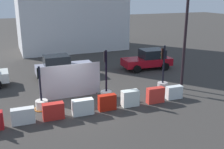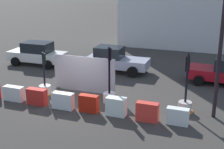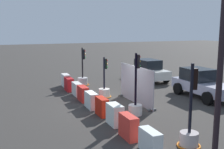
# 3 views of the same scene
# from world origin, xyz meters

# --- Properties ---
(ground_plane) EXTENTS (120.00, 120.00, 0.00)m
(ground_plane) POSITION_xyz_m (0.00, 0.00, 0.00)
(ground_plane) COLOR #373330
(traffic_light_1) EXTENTS (0.86, 0.86, 2.43)m
(traffic_light_1) POSITION_xyz_m (-1.88, 0.16, 0.40)
(traffic_light_1) COLOR silver
(traffic_light_1) RESTS_ON ground_plane
(traffic_light_2) EXTENTS (0.66, 0.66, 2.99)m
(traffic_light_2) POSITION_xyz_m (1.94, 0.24, 0.57)
(traffic_light_2) COLOR silver
(traffic_light_2) RESTS_ON ground_plane
(traffic_light_3) EXTENTS (0.84, 0.84, 2.98)m
(traffic_light_3) POSITION_xyz_m (5.89, 0.27, 0.53)
(traffic_light_3) COLOR #B7ABAA
(traffic_light_3) RESTS_ON ground_plane
(construction_barrier_2) EXTENTS (1.11, 0.44, 0.79)m
(construction_barrier_2) POSITION_xyz_m (-2.96, -1.24, 0.40)
(construction_barrier_2) COLOR silver
(construction_barrier_2) RESTS_ON ground_plane
(construction_barrier_3) EXTENTS (1.07, 0.44, 0.86)m
(construction_barrier_3) POSITION_xyz_m (-1.50, -1.31, 0.43)
(construction_barrier_3) COLOR red
(construction_barrier_3) RESTS_ON ground_plane
(construction_barrier_4) EXTENTS (1.12, 0.45, 0.84)m
(construction_barrier_4) POSITION_xyz_m (0.02, -1.34, 0.42)
(construction_barrier_4) COLOR silver
(construction_barrier_4) RESTS_ON ground_plane
(construction_barrier_5) EXTENTS (0.97, 0.40, 0.87)m
(construction_barrier_5) POSITION_xyz_m (1.41, -1.28, 0.44)
(construction_barrier_5) COLOR red
(construction_barrier_5) RESTS_ON ground_plane
(construction_barrier_6) EXTENTS (0.98, 0.50, 0.91)m
(construction_barrier_6) POSITION_xyz_m (2.81, -1.24, 0.45)
(construction_barrier_6) COLOR white
(construction_barrier_6) RESTS_ON ground_plane
(construction_barrier_7) EXTENTS (1.03, 0.41, 0.91)m
(construction_barrier_7) POSITION_xyz_m (4.37, -1.37, 0.46)
(construction_barrier_7) COLOR red
(construction_barrier_7) RESTS_ON ground_plane
(construction_barrier_8) EXTENTS (1.01, 0.41, 0.78)m
(construction_barrier_8) POSITION_xyz_m (5.75, -1.24, 0.39)
(construction_barrier_8) COLOR silver
(construction_barrier_8) RESTS_ON ground_plane
(car_red_compact) EXTENTS (4.17, 2.30, 1.63)m
(car_red_compact) POSITION_xyz_m (7.65, 5.28, 0.80)
(car_red_compact) COLOR #A60E1B
(car_red_compact) RESTS_ON ground_plane
(car_silver_hatchback) EXTENTS (4.28, 2.05, 1.71)m
(car_silver_hatchback) POSITION_xyz_m (0.47, 5.58, 0.83)
(car_silver_hatchback) COLOR #A8A9C1
(car_silver_hatchback) RESTS_ON ground_plane
(street_lamp_post) EXTENTS (0.36, 0.36, 6.13)m
(street_lamp_post) POSITION_xyz_m (7.27, 0.11, 3.51)
(street_lamp_post) COLOR black
(street_lamp_post) RESTS_ON ground_plane
(site_fence_panel) EXTENTS (3.73, 0.50, 2.07)m
(site_fence_panel) POSITION_xyz_m (0.04, 1.28, 0.99)
(site_fence_panel) COLOR #A09EA9
(site_fence_panel) RESTS_ON ground_plane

